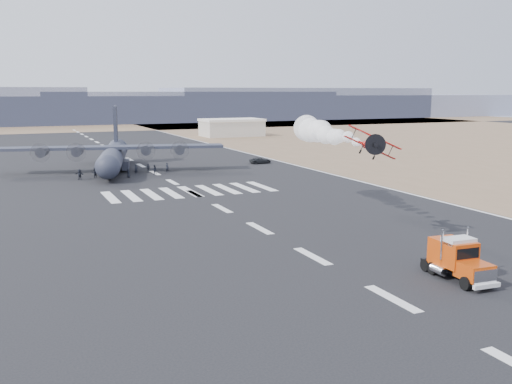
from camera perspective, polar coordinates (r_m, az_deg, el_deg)
ground at (r=43.93m, az=13.50°, el=-10.33°), size 500.00×500.00×0.00m
scrub_far at (r=264.20m, az=-18.35°, el=6.24°), size 500.00×80.00×0.00m
runway_markings at (r=97.13m, az=-8.36°, el=0.99°), size 60.00×260.00×0.01m
ridge_seg_d at (r=293.77m, az=-19.01°, el=7.80°), size 150.00×50.00×13.00m
ridge_seg_e at (r=306.28m, az=-6.70°, el=8.53°), size 150.00×50.00×15.00m
ridge_seg_f at (r=331.31m, az=4.23°, el=8.85°), size 150.00×50.00×17.00m
ridge_seg_g at (r=366.36m, az=13.34°, el=8.41°), size 150.00×50.00×13.00m
hangar_right at (r=196.37m, az=-2.45°, el=6.49°), size 20.50×12.50×5.90m
semi_truck at (r=49.29m, az=19.47°, el=-6.30°), size 3.02×7.80×3.46m
aerobatic_biplane at (r=58.15m, az=11.46°, el=4.71°), size 5.29×5.28×3.55m
smoke_trail at (r=75.44m, az=6.04°, el=6.13°), size 6.41×21.52×3.59m
transport_aircraft at (r=113.17m, az=-14.09°, el=3.65°), size 41.59×34.02×12.09m
support_vehicle at (r=121.15m, az=0.44°, el=3.17°), size 4.58×2.20×1.26m
crew_a at (r=107.11m, az=-11.90°, el=2.20°), size 0.77×0.68×1.81m
crew_b at (r=104.45m, az=-15.85°, el=1.85°), size 1.05×0.89×1.84m
crew_c at (r=109.66m, az=-15.66°, el=2.24°), size 1.27×0.69×1.88m
crew_d at (r=109.21m, az=-10.74°, el=2.37°), size 0.92×1.15×1.75m
crew_e at (r=103.76m, az=-12.63°, el=1.86°), size 0.63×0.86×1.58m
crew_f at (r=103.23m, az=-17.23°, el=1.69°), size 1.67×1.51×1.84m
crew_g at (r=109.09m, az=-8.88°, el=2.43°), size 0.83×0.85×1.80m
crew_h at (r=106.77m, az=-10.13°, el=2.22°), size 0.92×0.64×1.75m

